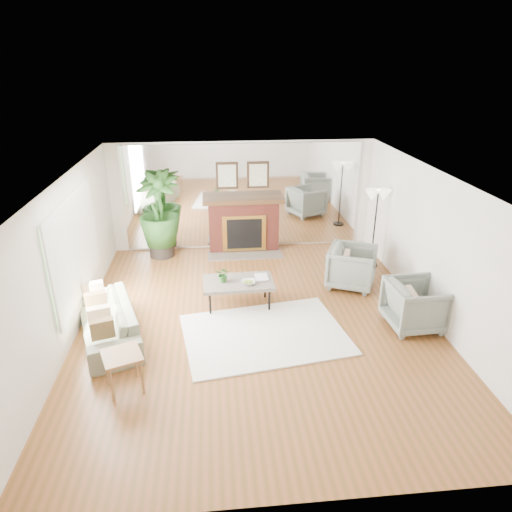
{
  "coord_description": "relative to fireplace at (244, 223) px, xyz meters",
  "views": [
    {
      "loc": [
        -0.69,
        -6.7,
        4.17
      ],
      "look_at": [
        0.03,
        0.6,
        0.98
      ],
      "focal_mm": 32.0,
      "sensor_mm": 36.0,
      "label": 1
    }
  ],
  "objects": [
    {
      "name": "ground",
      "position": [
        0.0,
        -3.26,
        -0.66
      ],
      "size": [
        7.0,
        7.0,
        0.0
      ],
      "primitive_type": "plane",
      "color": "brown",
      "rests_on": "ground"
    },
    {
      "name": "wall_left",
      "position": [
        -2.99,
        -3.26,
        0.59
      ],
      "size": [
        0.02,
        7.0,
        2.5
      ],
      "primitive_type": "cube",
      "color": "white",
      "rests_on": "ground"
    },
    {
      "name": "wall_right",
      "position": [
        2.99,
        -3.26,
        0.59
      ],
      "size": [
        0.02,
        7.0,
        2.5
      ],
      "primitive_type": "cube",
      "color": "white",
      "rests_on": "ground"
    },
    {
      "name": "wall_back",
      "position": [
        0.0,
        0.23,
        0.59
      ],
      "size": [
        6.0,
        0.02,
        2.5
      ],
      "primitive_type": "cube",
      "color": "white",
      "rests_on": "ground"
    },
    {
      "name": "mirror_panel",
      "position": [
        0.0,
        0.21,
        0.59
      ],
      "size": [
        5.4,
        0.04,
        2.4
      ],
      "primitive_type": "cube",
      "color": "silver",
      "rests_on": "wall_back"
    },
    {
      "name": "window_panel",
      "position": [
        -2.96,
        -2.86,
        0.69
      ],
      "size": [
        0.04,
        2.4,
        1.5
      ],
      "primitive_type": "cube",
      "color": "#B2E09E",
      "rests_on": "wall_left"
    },
    {
      "name": "fireplace",
      "position": [
        0.0,
        0.0,
        0.0
      ],
      "size": [
        1.85,
        0.83,
        2.05
      ],
      "color": "maroon",
      "rests_on": "ground"
    },
    {
      "name": "area_rug",
      "position": [
        0.07,
        -3.65,
        -0.65
      ],
      "size": [
        2.85,
        2.23,
        0.03
      ],
      "primitive_type": "cube",
      "rotation": [
        0.0,
        0.0,
        0.16
      ],
      "color": "white",
      "rests_on": "ground"
    },
    {
      "name": "coffee_table",
      "position": [
        -0.29,
        -2.65,
        -0.2
      ],
      "size": [
        1.28,
        0.77,
        0.5
      ],
      "rotation": [
        0.0,
        0.0,
        0.03
      ],
      "color": "#6B6155",
      "rests_on": "ground"
    },
    {
      "name": "sofa",
      "position": [
        -2.45,
        -3.46,
        -0.37
      ],
      "size": [
        1.37,
        2.16,
        0.59
      ],
      "primitive_type": "imported",
      "rotation": [
        0.0,
        0.0,
        -1.26
      ],
      "color": "gray",
      "rests_on": "ground"
    },
    {
      "name": "armchair_back",
      "position": [
        1.98,
        -2.06,
        -0.25
      ],
      "size": [
        1.18,
        1.17,
        0.82
      ],
      "primitive_type": "imported",
      "rotation": [
        0.0,
        0.0,
        1.14
      ],
      "color": "gray",
      "rests_on": "ground"
    },
    {
      "name": "armchair_front",
      "position": [
        2.6,
        -3.63,
        -0.25
      ],
      "size": [
        0.94,
        0.92,
        0.82
      ],
      "primitive_type": "imported",
      "rotation": [
        0.0,
        0.0,
        1.62
      ],
      "color": "gray",
      "rests_on": "ground"
    },
    {
      "name": "side_table",
      "position": [
        -1.98,
        -4.78,
        -0.19
      ],
      "size": [
        0.64,
        0.64,
        0.56
      ],
      "rotation": [
        0.0,
        0.0,
        0.36
      ],
      "color": "olive",
      "rests_on": "ground"
    },
    {
      "name": "potted_ficus",
      "position": [
        -1.89,
        -0.16,
        0.37
      ],
      "size": [
        1.06,
        1.06,
        1.93
      ],
      "color": "black",
      "rests_on": "ground"
    },
    {
      "name": "floor_lamp",
      "position": [
        2.7,
        -1.15,
        0.79
      ],
      "size": [
        0.55,
        0.31,
        1.7
      ],
      "color": "black",
      "rests_on": "ground"
    },
    {
      "name": "tabletop_plant",
      "position": [
        -0.55,
        -2.64,
        -0.02
      ],
      "size": [
        0.31,
        0.29,
        0.28
      ],
      "primitive_type": "imported",
      "rotation": [
        0.0,
        0.0,
        -0.29
      ],
      "color": "#336725",
      "rests_on": "coffee_table"
    },
    {
      "name": "fruit_bowl",
      "position": [
        -0.12,
        -2.78,
        -0.13
      ],
      "size": [
        0.26,
        0.26,
        0.06
      ],
      "primitive_type": "imported",
      "rotation": [
        0.0,
        0.0,
        -0.07
      ],
      "color": "olive",
      "rests_on": "coffee_table"
    },
    {
      "name": "book",
      "position": [
        0.02,
        -2.56,
        -0.15
      ],
      "size": [
        0.24,
        0.32,
        0.02
      ],
      "primitive_type": "imported",
      "rotation": [
        0.0,
        0.0,
        0.05
      ],
      "color": "olive",
      "rests_on": "coffee_table"
    }
  ]
}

